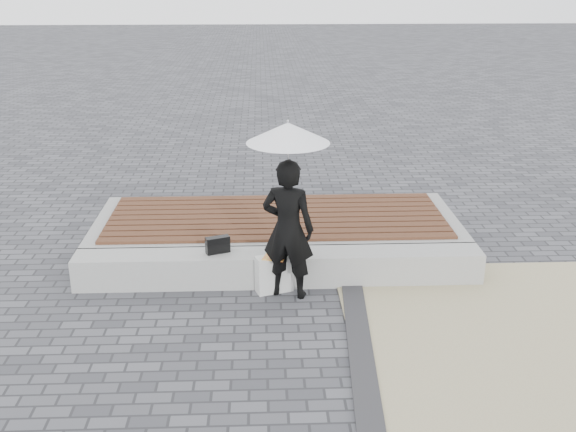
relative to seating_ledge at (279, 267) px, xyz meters
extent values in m
plane|color=#505055|center=(0.00, -1.60, -0.20)|extent=(80.00, 80.00, 0.00)
cube|color=#2F2F31|center=(0.75, -2.10, -0.18)|extent=(0.61, 5.20, 0.04)
cube|color=#A2A39D|center=(0.00, 0.00, 0.00)|extent=(5.00, 0.45, 0.40)
cube|color=gray|center=(0.00, 1.20, 0.00)|extent=(5.00, 2.00, 0.40)
imported|color=black|center=(0.09, -0.35, 0.64)|extent=(0.70, 0.56, 1.68)
cylinder|color=#B9B9BE|center=(0.09, -0.35, 1.20)|extent=(0.02, 0.02, 0.93)
cone|color=white|center=(0.09, -0.35, 1.77)|extent=(0.93, 0.93, 0.23)
sphere|color=#B9B9BE|center=(0.09, -0.35, 1.90)|extent=(0.03, 0.03, 0.03)
cube|color=black|center=(-0.75, 0.02, 0.30)|extent=(0.31, 0.20, 0.21)
cube|color=silver|center=(-0.07, -0.25, 0.03)|extent=(0.47, 0.31, 0.46)
cube|color=red|center=(-0.07, -0.30, 0.26)|extent=(0.30, 0.25, 0.01)
camera|label=1|loc=(-0.21, -7.72, 3.52)|focal=42.79mm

